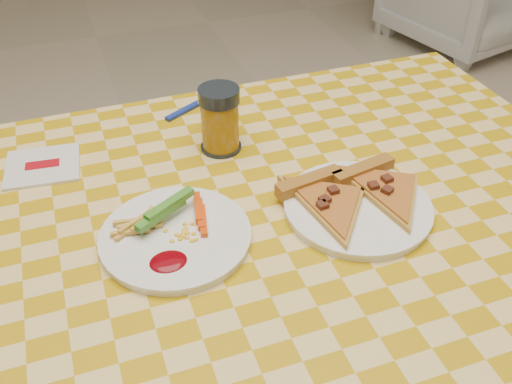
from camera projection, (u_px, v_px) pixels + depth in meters
table at (239, 264)px, 0.90m from camera, size 1.28×0.88×0.76m
plate_left at (176, 238)px, 0.83m from camera, size 0.23×0.23×0.01m
plate_right at (357, 208)px, 0.88m from camera, size 0.27×0.27×0.01m
fries_veggies at (167, 225)px, 0.83m from camera, size 0.16×0.15×0.04m
pizza_slices at (355, 194)px, 0.89m from camera, size 0.27×0.24×0.02m
drink_glass at (220, 120)px, 0.99m from camera, size 0.07×0.07×0.12m
napkin at (43, 166)px, 0.98m from camera, size 0.13×0.12×0.01m
fork at (195, 104)px, 1.14m from camera, size 0.14×0.09×0.01m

